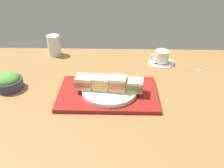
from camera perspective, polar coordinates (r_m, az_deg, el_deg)
ground_plane at (r=107.76cm, az=-3.36°, el=-3.38°), size 140.00×100.00×3.00cm
serving_tray at (r=106.91cm, az=-0.93°, el=-2.15°), size 41.43×26.40×1.62cm
sandwich_plate at (r=105.76cm, az=-0.58°, el=-1.46°), size 23.11×23.11×1.77cm
sandwich_nearmost at (r=105.59cm, az=-6.22°, el=0.48°), size 7.87×7.19×5.13cm
sandwich_inner_near at (r=104.33cm, az=-2.49°, el=0.30°), size 7.84×6.89×5.32cm
sandwich_inner_far at (r=103.41cm, az=1.32°, el=0.21°), size 7.54×6.99×5.91cm
sandwich_farmost at (r=103.46cm, az=5.15°, el=-0.33°), size 7.50×7.00×4.58cm
salad_bowl at (r=119.28cm, az=-22.28°, el=0.48°), size 12.15×12.15×7.24cm
coffee_cup at (r=135.05cm, az=11.09°, el=5.79°), size 13.45×13.45×6.87cm
drinking_glass at (r=144.86cm, az=-12.96°, el=8.50°), size 7.07×7.07×11.13cm
teaspoon at (r=133.82cm, az=18.57°, el=3.20°), size 9.84×2.16×0.80cm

